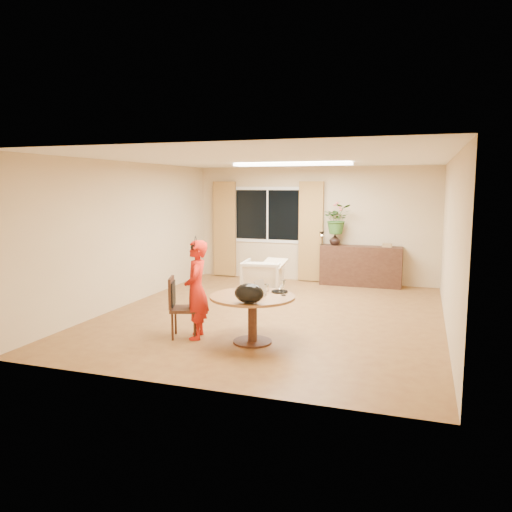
{
  "coord_description": "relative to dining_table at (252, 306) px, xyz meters",
  "views": [
    {
      "loc": [
        2.34,
        -7.9,
        2.16
      ],
      "look_at": [
        -0.24,
        -0.2,
        1.02
      ],
      "focal_mm": 35.0,
      "sensor_mm": 36.0,
      "label": 1
    }
  ],
  "objects": [
    {
      "name": "curtain_right",
      "position": [
        -0.22,
        4.71,
        0.62
      ],
      "size": [
        0.55,
        0.08,
        2.25
      ],
      "primitive_type": "cube",
      "color": "brown",
      "rests_on": "wall_back"
    },
    {
      "name": "bouquet",
      "position": [
        0.4,
        4.56,
        0.92
      ],
      "size": [
        0.73,
        0.68,
        0.66
      ],
      "primitive_type": "imported",
      "rotation": [
        0.0,
        0.0,
        0.34
      ],
      "color": "#2C6F29",
      "rests_on": "vase"
    },
    {
      "name": "armchair",
      "position": [
        -0.81,
        2.99,
        -0.17
      ],
      "size": [
        0.84,
        0.86,
        0.71
      ],
      "primitive_type": "imported",
      "rotation": [
        0.0,
        0.0,
        3.25
      ],
      "color": "beige",
      "rests_on": "floor"
    },
    {
      "name": "sideboard",
      "position": [
        0.94,
        4.56,
        -0.09
      ],
      "size": [
        1.74,
        0.43,
        0.87
      ],
      "primitive_type": "cube",
      "color": "black",
      "rests_on": "floor"
    },
    {
      "name": "window",
      "position": [
        -1.27,
        4.78,
        0.97
      ],
      "size": [
        1.7,
        0.03,
        1.3
      ],
      "color": "white",
      "rests_on": "wall_back"
    },
    {
      "name": "book_stack",
      "position": [
        1.48,
        4.56,
        0.39
      ],
      "size": [
        0.22,
        0.18,
        0.08
      ],
      "primitive_type": null,
      "rotation": [
        0.0,
        0.0,
        0.13
      ],
      "color": "olive",
      "rests_on": "sideboard"
    },
    {
      "name": "ceiling",
      "position": [
        -0.17,
        1.55,
        2.07
      ],
      "size": [
        6.5,
        6.5,
        0.0
      ],
      "primitive_type": "plane",
      "rotation": [
        3.14,
        0.0,
        0.0
      ],
      "color": "white",
      "rests_on": "wall_back"
    },
    {
      "name": "wall_back",
      "position": [
        -0.17,
        4.8,
        0.77
      ],
      "size": [
        5.5,
        0.0,
        5.5
      ],
      "primitive_type": "plane",
      "rotation": [
        1.57,
        0.0,
        0.0
      ],
      "color": "tan",
      "rests_on": "floor"
    },
    {
      "name": "pot_lid",
      "position": [
        0.3,
        0.32,
        0.16
      ],
      "size": [
        0.28,
        0.28,
        0.04
      ],
      "primitive_type": null,
      "rotation": [
        0.0,
        0.0,
        -0.24
      ],
      "color": "white",
      "rests_on": "dining_table"
    },
    {
      "name": "floor",
      "position": [
        -0.17,
        1.55,
        -0.53
      ],
      "size": [
        6.5,
        6.5,
        0.0
      ],
      "primitive_type": "plane",
      "color": "brown",
      "rests_on": "ground"
    },
    {
      "name": "ceiling_panel",
      "position": [
        -0.17,
        2.75,
        2.04
      ],
      "size": [
        2.2,
        0.35,
        0.05
      ],
      "primitive_type": "cube",
      "color": "white",
      "rests_on": "ceiling"
    },
    {
      "name": "wall_left",
      "position": [
        -2.92,
        1.55,
        0.77
      ],
      "size": [
        0.0,
        6.5,
        6.5
      ],
      "primitive_type": "plane",
      "rotation": [
        1.57,
        0.0,
        1.57
      ],
      "color": "tan",
      "rests_on": "floor"
    },
    {
      "name": "desk_lamp",
      "position": [
        0.07,
        4.51,
        0.5
      ],
      "size": [
        0.16,
        0.16,
        0.31
      ],
      "primitive_type": null,
      "rotation": [
        0.0,
        0.0,
        0.26
      ],
      "color": "black",
      "rests_on": "sideboard"
    },
    {
      "name": "handbag",
      "position": [
        0.11,
        -0.46,
        0.27
      ],
      "size": [
        0.41,
        0.26,
        0.26
      ],
      "primitive_type": null,
      "rotation": [
        0.0,
        0.0,
        0.09
      ],
      "color": "black",
      "rests_on": "dining_table"
    },
    {
      "name": "wall_right",
      "position": [
        2.58,
        1.55,
        0.77
      ],
      "size": [
        0.0,
        6.5,
        6.5
      ],
      "primitive_type": "plane",
      "rotation": [
        1.57,
        0.0,
        -1.57
      ],
      "color": "tan",
      "rests_on": "floor"
    },
    {
      "name": "wine_glass",
      "position": [
        0.4,
        0.14,
        0.25
      ],
      "size": [
        0.08,
        0.08,
        0.21
      ],
      "primitive_type": null,
      "rotation": [
        0.0,
        0.0,
        0.13
      ],
      "color": "white",
      "rests_on": "dining_table"
    },
    {
      "name": "tumbler",
      "position": [
        0.1,
        0.33,
        0.19
      ],
      "size": [
        0.08,
        0.08,
        0.1
      ],
      "primitive_type": null,
      "rotation": [
        0.0,
        0.0,
        -0.14
      ],
      "color": "white",
      "rests_on": "dining_table"
    },
    {
      "name": "vase",
      "position": [
        0.36,
        4.56,
        0.47
      ],
      "size": [
        0.28,
        0.28,
        0.25
      ],
      "primitive_type": "imported",
      "rotation": [
        0.0,
        0.0,
        -0.21
      ],
      "color": "black",
      "rests_on": "sideboard"
    },
    {
      "name": "child",
      "position": [
        -0.83,
        -0.04,
        0.18
      ],
      "size": [
        0.59,
        0.48,
        1.41
      ],
      "primitive_type": "imported",
      "rotation": [
        0.0,
        0.0,
        -1.26
      ],
      "color": "red",
      "rests_on": "floor"
    },
    {
      "name": "dining_table",
      "position": [
        0.0,
        0.0,
        0.0
      ],
      "size": [
        1.17,
        1.17,
        0.67
      ],
      "color": "brown",
      "rests_on": "floor"
    },
    {
      "name": "throw",
      "position": [
        -0.58,
        2.96,
        0.2
      ],
      "size": [
        0.51,
        0.6,
        0.03
      ],
      "primitive_type": null,
      "rotation": [
        0.0,
        0.0,
        -0.12
      ],
      "color": "beige",
      "rests_on": "armchair"
    },
    {
      "name": "curtain_left",
      "position": [
        -2.32,
        4.71,
        0.62
      ],
      "size": [
        0.55,
        0.08,
        2.25
      ],
      "primitive_type": "cube",
      "color": "brown",
      "rests_on": "wall_back"
    },
    {
      "name": "dining_chair",
      "position": [
        -1.01,
        -0.07,
        -0.09
      ],
      "size": [
        0.52,
        0.5,
        0.88
      ],
      "primitive_type": null,
      "rotation": [
        0.0,
        0.0,
        0.34
      ],
      "color": "black",
      "rests_on": "floor"
    },
    {
      "name": "laptop",
      "position": [
        -0.03,
        -0.02,
        0.26
      ],
      "size": [
        0.41,
        0.31,
        0.24
      ],
      "primitive_type": null,
      "rotation": [
        0.0,
        0.0,
        -0.2
      ],
      "color": "#B7B7BC",
      "rests_on": "dining_table"
    }
  ]
}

